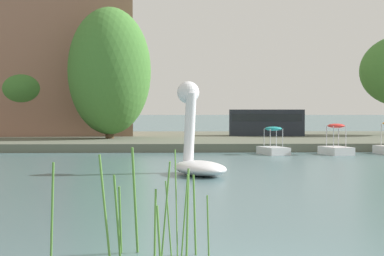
% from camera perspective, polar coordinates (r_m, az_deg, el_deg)
% --- Properties ---
extents(shore_bank_far, '(147.45, 19.05, 0.42)m').
position_cam_1_polar(shore_bank_far, '(41.12, -1.00, -1.03)').
color(shore_bank_far, '#5B6051').
rests_on(shore_bank_far, ground_plane).
extents(swan_boat, '(2.28, 2.97, 3.05)m').
position_cam_1_polar(swan_boat, '(20.76, 0.38, -1.77)').
color(swan_boat, white).
rests_on(swan_boat, ground_plane).
extents(pedal_boat_teal, '(1.43, 1.96, 1.32)m').
position_cam_1_polar(pedal_boat_teal, '(30.57, 7.24, -1.65)').
color(pedal_boat_teal, white).
rests_on(pedal_boat_teal, ground_plane).
extents(pedal_boat_red, '(1.42, 1.92, 1.46)m').
position_cam_1_polar(pedal_boat_red, '(30.96, 12.69, -1.59)').
color(pedal_boat_red, white).
rests_on(pedal_boat_red, ground_plane).
extents(tree_sapling_by_fence, '(5.10, 5.11, 4.70)m').
position_cam_1_polar(tree_sapling_by_fence, '(43.23, -14.61, 3.34)').
color(tree_sapling_by_fence, '#423323').
rests_on(tree_sapling_by_fence, shore_bank_far).
extents(tree_willow_near_path, '(5.72, 5.65, 7.73)m').
position_cam_1_polar(tree_willow_near_path, '(38.08, -7.35, 5.05)').
color(tree_willow_near_path, '#4C3823').
rests_on(tree_willow_near_path, shore_bank_far).
extents(parked_van, '(5.04, 2.53, 1.71)m').
position_cam_1_polar(parked_van, '(42.27, 6.66, 0.58)').
color(parked_van, '#1E232D').
rests_on(parked_van, shore_bank_far).
extents(reed_clump_foreground, '(2.16, 1.11, 1.56)m').
position_cam_1_polar(reed_clump_foreground, '(9.01, -4.58, -7.68)').
color(reed_clump_foreground, '#4C7F33').
rests_on(reed_clump_foreground, ground_plane).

